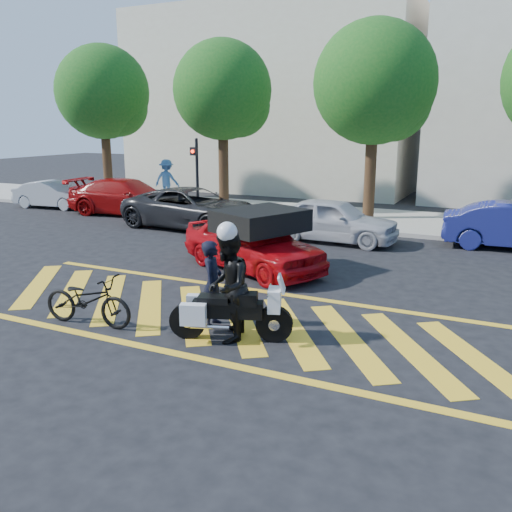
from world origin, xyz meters
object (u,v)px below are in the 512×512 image
at_px(officer_bike, 213,284).
at_px(red_convertible, 253,242).
at_px(parked_mid_left, 193,208).
at_px(parked_mid_right, 333,220).
at_px(parked_far_left, 53,195).
at_px(bicycle, 88,300).
at_px(officer_moto, 228,287).
at_px(parked_left, 128,197).
at_px(police_motorcycle, 229,312).

bearing_deg(officer_bike, red_convertible, 0.63).
xyz_separation_m(parked_mid_left, parked_mid_right, (5.40, -0.00, -0.02)).
bearing_deg(parked_mid_right, parked_far_left, 85.46).
bearing_deg(parked_far_left, parked_mid_right, -101.45).
bearing_deg(parked_far_left, officer_bike, -130.26).
bearing_deg(bicycle, parked_mid_right, -17.35).
xyz_separation_m(bicycle, officer_moto, (2.78, 0.53, 0.50)).
relative_size(officer_bike, bicycle, 0.88).
height_order(parked_far_left, parked_mid_left, parked_mid_left).
xyz_separation_m(red_convertible, parked_mid_left, (-4.56, 4.30, -0.01)).
bearing_deg(officer_bike, parked_left, 30.49).
height_order(bicycle, red_convertible, red_convertible).
height_order(parked_far_left, parked_left, parked_left).
distance_m(parked_left, parked_mid_left, 4.33).
relative_size(parked_far_left, parked_mid_right, 0.87).
height_order(red_convertible, parked_left, parked_left).
bearing_deg(parked_left, parked_mid_left, -115.61).
height_order(officer_bike, officer_moto, officer_moto).
relative_size(bicycle, parked_left, 0.37).
relative_size(officer_bike, parked_mid_left, 0.31).
bearing_deg(parked_mid_left, officer_bike, -141.12).
relative_size(officer_bike, police_motorcycle, 0.78).
relative_size(officer_moto, parked_left, 0.38).
bearing_deg(officer_moto, red_convertible, -179.03).
distance_m(red_convertible, parked_mid_left, 6.27).
bearing_deg(officer_moto, parked_far_left, -144.53).
bearing_deg(police_motorcycle, bicycle, 170.80).
height_order(bicycle, parked_mid_left, parked_mid_left).
xyz_separation_m(parked_left, parked_mid_right, (9.49, -1.40, -0.03)).
distance_m(officer_moto, parked_mid_right, 8.80).
bearing_deg(red_convertible, police_motorcycle, -135.23).
bearing_deg(bicycle, parked_mid_left, 14.89).
bearing_deg(parked_mid_right, officer_moto, -173.25).
height_order(officer_bike, parked_mid_right, officer_bike).
height_order(bicycle, police_motorcycle, bicycle).
bearing_deg(red_convertible, parked_mid_right, 12.88).
bearing_deg(parked_mid_right, officer_bike, -177.01).
bearing_deg(officer_bike, bicycle, 100.16).
height_order(bicycle, officer_moto, officer_moto).
height_order(bicycle, parked_mid_right, parked_mid_right).
xyz_separation_m(police_motorcycle, red_convertible, (-1.70, 4.47, 0.21)).
bearing_deg(parked_mid_left, parked_mid_right, -85.45).
relative_size(red_convertible, parked_far_left, 1.19).
bearing_deg(officer_moto, police_motorcycle, 34.91).
bearing_deg(officer_bike, parked_mid_left, 19.61).
distance_m(officer_bike, bicycle, 2.44).
bearing_deg(red_convertible, parked_mid_left, 70.63).
xyz_separation_m(parked_far_left, parked_left, (4.26, 0.00, 0.14)).
height_order(bicycle, parked_left, parked_left).
relative_size(police_motorcycle, parked_mid_right, 0.51).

